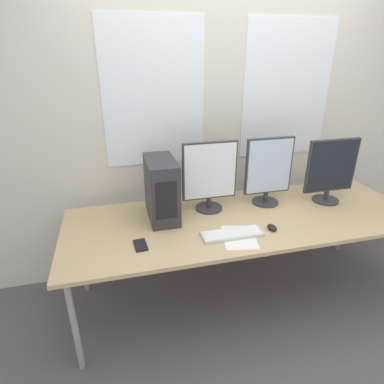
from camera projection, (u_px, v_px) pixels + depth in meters
name	position (u px, v px, depth m)	size (l,w,h in m)	color
ground_plane	(263.00, 338.00, 2.24)	(14.00, 14.00, 0.00)	#565156
wall_back	(222.00, 115.00, 2.61)	(8.00, 0.07, 2.70)	beige
desk	(244.00, 221.00, 2.37)	(2.58, 0.91, 0.72)	tan
pc_tower	(161.00, 189.00, 2.27)	(0.20, 0.41, 0.44)	#2D2D33
monitor_main	(210.00, 176.00, 2.36)	(0.41, 0.21, 0.53)	#333338
monitor_right_near	(268.00, 171.00, 2.46)	(0.38, 0.21, 0.53)	#333338
monitor_right_far	(331.00, 170.00, 2.49)	(0.42, 0.21, 0.51)	#333338
keyboard	(232.00, 234.00, 2.11)	(0.41, 0.13, 0.02)	silver
mouse	(272.00, 227.00, 2.18)	(0.06, 0.09, 0.03)	black
cell_phone	(140.00, 245.00, 2.00)	(0.09, 0.14, 0.01)	black
paper_sheet_left	(239.00, 237.00, 2.10)	(0.27, 0.33, 0.00)	white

